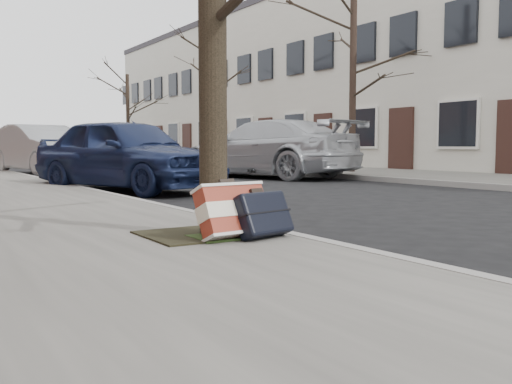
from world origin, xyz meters
TOP-DOWN VIEW (x-y plane):
  - ground at (0.00, 0.00)m, footprint 120.00×120.00m
  - far_sidewalk at (7.80, 15.00)m, footprint 4.00×70.00m
  - house_far at (13.15, 16.00)m, footprint 6.70×40.00m
  - dirt_patch at (-2.00, 1.20)m, footprint 0.85×0.85m
  - suitcase_red at (-1.83, 0.84)m, footprint 0.62×0.38m
  - suitcase_navy at (-1.60, 0.77)m, footprint 0.57×0.41m
  - car_near_front at (-0.36, 7.46)m, footprint 3.01×4.54m
  - car_near_mid at (-0.37, 14.74)m, footprint 2.47×4.79m
  - car_near_back at (0.01, 23.82)m, footprint 3.78×5.59m
  - car_far_front at (4.50, 9.98)m, footprint 3.66×5.79m
  - car_far_back at (4.56, 18.35)m, footprint 2.30×4.06m
  - tree_far_a at (7.20, 9.50)m, footprint 0.20×0.20m
  - tree_far_b at (7.20, 18.26)m, footprint 0.21×0.21m
  - tree_far_c at (7.20, 28.39)m, footprint 0.20×0.20m

SIDE VIEW (x-z plane):
  - ground at x=0.00m, z-range 0.00..0.00m
  - far_sidewalk at x=7.80m, z-range 0.00..0.12m
  - dirt_patch at x=-2.00m, z-range 0.12..0.14m
  - suitcase_navy at x=-1.60m, z-range 0.12..0.52m
  - suitcase_red at x=-1.83m, z-range 0.12..0.58m
  - car_far_back at x=4.56m, z-range 0.00..1.30m
  - car_near_back at x=0.01m, z-range 0.00..1.42m
  - car_near_front at x=-0.36m, z-range 0.00..1.44m
  - car_near_mid at x=-0.37m, z-range 0.00..1.50m
  - car_far_front at x=4.50m, z-range 0.00..1.56m
  - tree_far_c at x=7.20m, z-range 0.12..4.90m
  - tree_far_b at x=7.20m, z-range 0.12..5.36m
  - tree_far_a at x=7.20m, z-range 0.12..5.54m
  - house_far at x=13.15m, z-range 0.00..7.20m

